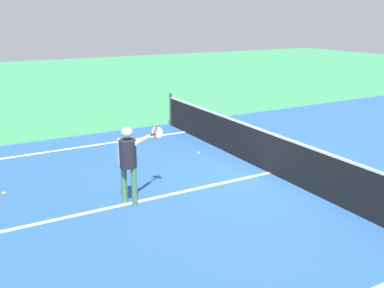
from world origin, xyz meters
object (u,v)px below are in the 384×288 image
tennis_ball_mid_court (4,193)px  tennis_ball_near_net (199,153)px  player_near (129,157)px  net (271,152)px

tennis_ball_mid_court → tennis_ball_near_net: 4.78m
tennis_ball_mid_court → tennis_ball_near_net: size_ratio=1.00×
player_near → net: bearing=90.0°
net → tennis_ball_near_net: (-1.99, -0.73, -0.46)m
net → tennis_ball_mid_court: size_ratio=155.63×
net → tennis_ball_near_net: 2.17m
net → player_near: bearing=-90.0°
net → tennis_ball_mid_court: (-1.63, -5.50, -0.46)m
net → tennis_ball_near_net: net is taller
player_near → tennis_ball_mid_court: (-1.63, -2.10, -0.91)m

